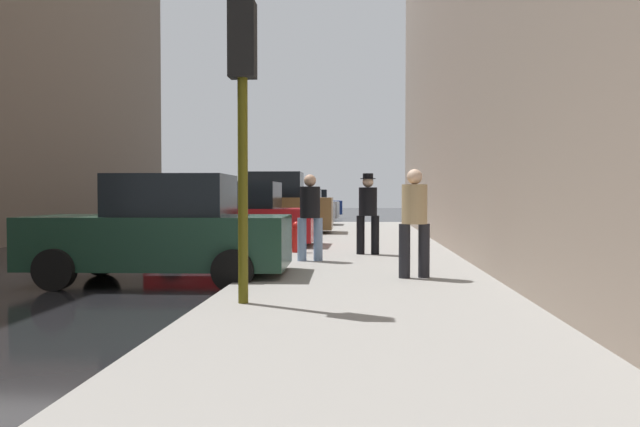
{
  "coord_description": "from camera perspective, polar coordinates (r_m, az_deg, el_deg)",
  "views": [
    {
      "loc": [
        5.93,
        -10.31,
        1.45
      ],
      "look_at": [
        4.69,
        7.99,
        0.91
      ],
      "focal_mm": 35.0,
      "sensor_mm": 36.0,
      "label": 1
    }
  ],
  "objects": [
    {
      "name": "sidewalk",
      "position": [
        10.4,
        4.25,
        -5.92
      ],
      "size": [
        4.0,
        40.0,
        0.15
      ],
      "primitive_type": "cube",
      "color": "gray",
      "rests_on": "ground_plane"
    },
    {
      "name": "parked_bronze_suv",
      "position": [
        21.83,
        -4.78,
        0.59
      ],
      "size": [
        4.63,
        2.11,
        2.25
      ],
      "color": "brown",
      "rests_on": "ground_plane"
    },
    {
      "name": "parked_gray_coupe",
      "position": [
        27.58,
        -2.96,
        0.44
      ],
      "size": [
        4.2,
        2.06,
        1.79
      ],
      "color": "slate",
      "rests_on": "ground_plane"
    },
    {
      "name": "parked_blue_sedan",
      "position": [
        38.72,
        -0.99,
        0.8
      ],
      "size": [
        4.27,
        2.19,
        1.79
      ],
      "color": "navy",
      "rests_on": "ground_plane"
    },
    {
      "name": "pedestrian_in_tan_coat",
      "position": [
        9.89,
        8.63,
        -0.34
      ],
      "size": [
        0.53,
        0.48,
        1.71
      ],
      "color": "black",
      "rests_on": "sidewalk"
    },
    {
      "name": "traffic_light",
      "position": [
        7.65,
        -7.09,
        11.51
      ],
      "size": [
        0.32,
        0.32,
        3.6
      ],
      "color": "#514C0F",
      "rests_on": "sidewalk"
    },
    {
      "name": "pedestrian_with_fedora",
      "position": [
        13.71,
        4.4,
        0.37
      ],
      "size": [
        0.51,
        0.42,
        1.78
      ],
      "color": "black",
      "rests_on": "sidewalk"
    },
    {
      "name": "ground_plane",
      "position": [
        11.98,
        -25.95,
        -5.44
      ],
      "size": [
        120.0,
        120.0,
        0.0
      ],
      "primitive_type": "plane",
      "color": "black"
    },
    {
      "name": "fire_hydrant",
      "position": [
        14.17,
        -2.13,
        -2.17
      ],
      "size": [
        0.42,
        0.22,
        0.7
      ],
      "color": "red",
      "rests_on": "sidewalk"
    },
    {
      "name": "parked_dark_green_sedan",
      "position": [
        10.64,
        -14.11,
        -1.61
      ],
      "size": [
        4.25,
        2.16,
        1.79
      ],
      "color": "#193828",
      "rests_on": "ground_plane"
    },
    {
      "name": "pedestrian_in_jeans",
      "position": [
        12.31,
        -0.92,
        0.08
      ],
      "size": [
        0.52,
        0.44,
        1.71
      ],
      "color": "#728CB2",
      "rests_on": "sidewalk"
    },
    {
      "name": "parked_red_hatchback",
      "position": [
        16.35,
        -7.71,
        -0.43
      ],
      "size": [
        4.23,
        2.11,
        1.79
      ],
      "color": "#B2191E",
      "rests_on": "ground_plane"
    },
    {
      "name": "parked_silver_sedan",
      "position": [
        32.55,
        -1.92,
        0.63
      ],
      "size": [
        4.25,
        2.15,
        1.79
      ],
      "color": "#B7BABF",
      "rests_on": "ground_plane"
    }
  ]
}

